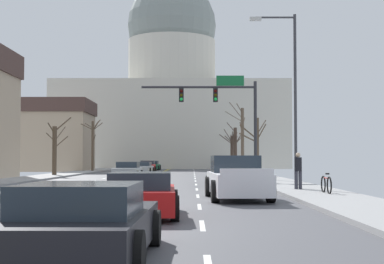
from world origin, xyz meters
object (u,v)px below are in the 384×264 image
Objects in this scene: sedan_near_03 at (142,195)px; sedan_oncoming_01 at (143,168)px; sedan_oncoming_02 at (149,167)px; sedan_near_01 at (229,177)px; street_lamp_right at (291,85)px; sedan_oncoming_00 at (129,171)px; sedan_near_04 at (85,224)px; signal_gantry at (225,105)px; pickup_truck_near_02 at (238,180)px; sedan_oncoming_03 at (153,166)px; sedan_near_00 at (227,174)px; pedestrian_00 at (299,169)px; bicycle_parked at (327,184)px.

sedan_oncoming_01 is (-3.54, 41.36, 0.00)m from sedan_near_03.
sedan_near_01 is at bearing -79.50° from sedan_oncoming_02.
sedan_oncoming_00 is at bearing 120.21° from street_lamp_right.
street_lamp_right is at bearing -75.83° from sedan_oncoming_02.
sedan_near_04 is at bearing -86.58° from sedan_oncoming_02.
sedan_oncoming_00 is at bearing -89.50° from sedan_oncoming_02.
pickup_truck_near_02 is (-0.44, -17.31, -4.43)m from signal_gantry.
street_lamp_right reaches higher than sedan_near_04.
sedan_near_03 is 59.90m from sedan_oncoming_03.
sedan_near_00 is (-0.04, -3.32, -4.59)m from signal_gantry.
pedestrian_00 is (6.25, 11.05, 0.51)m from sedan_near_03.
sedan_oncoming_01 is 31.86m from pedestrian_00.
street_lamp_right is 7.42m from pickup_truck_near_02.
sedan_near_00 is 9.95m from pedestrian_00.
sedan_near_01 is at bearing 80.36° from sedan_near_04.
sedan_oncoming_02 is at bearing -89.08° from sedan_oncoming_03.
sedan_near_01 is (-0.38, -10.46, -4.58)m from signal_gantry.
sedan_near_00 is 2.46× the size of bicycle_parked.
sedan_near_03 is 0.98× the size of sedan_oncoming_01.
sedan_oncoming_02 reaches higher than sedan_near_00.
sedan_oncoming_01 is at bearing 107.91° from pedestrian_00.
sedan_near_00 is 12.96m from bicycle_parked.
sedan_oncoming_00 is (-6.61, 21.69, -0.14)m from pickup_truck_near_02.
sedan_near_00 is 39.88m from sedan_oncoming_03.
pickup_truck_near_02 is at bearing -79.19° from sedan_oncoming_01.
bicycle_parked is (10.37, -20.22, -0.11)m from sedan_oncoming_00.
signal_gantry is at bearing 101.85° from bicycle_parked.
sedan_oncoming_03 is at bearing 101.73° from pedestrian_00.
sedan_near_01 is at bearing 89.51° from pickup_truck_near_02.
sedan_near_03 is 12.70m from pedestrian_00.
sedan_oncoming_00 is (-7.01, 7.70, 0.02)m from sedan_near_00.
sedan_near_01 is at bearing -92.09° from signal_gantry.
sedan_near_03 is 1.06× the size of sedan_oncoming_02.
sedan_near_00 reaches higher than sedan_oncoming_01.
pickup_truck_near_02 is at bearing 75.83° from sedan_near_04.
signal_gantry reaches higher than pedestrian_00.
sedan_near_00 reaches higher than sedan_near_04.
sedan_near_04 is at bearing -104.17° from pickup_truck_near_02.
pickup_truck_near_02 reaches higher than sedan_oncoming_03.
sedan_oncoming_00 is at bearing 114.20° from sedan_near_01.
signal_gantry reaches higher than sedan_near_04.
street_lamp_right reaches higher than sedan_oncoming_02.
sedan_oncoming_02 is (-9.74, 38.60, -4.44)m from street_lamp_right.
pickup_truck_near_02 is at bearing -73.05° from sedan_oncoming_00.
sedan_near_03 is (-3.09, -6.60, -0.17)m from pickup_truck_near_02.
sedan_near_03 is (-3.49, -20.59, -0.01)m from sedan_near_00.
signal_gantry is 1.74× the size of sedan_near_03.
sedan_near_01 is at bearing -81.39° from sedan_oncoming_03.
sedan_oncoming_00 is 2.71× the size of pedestrian_00.
sedan_near_00 is at bearing -76.44° from sedan_oncoming_02.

